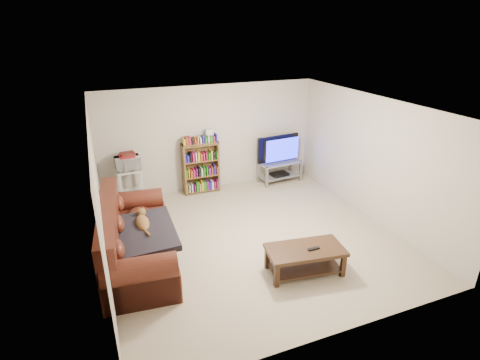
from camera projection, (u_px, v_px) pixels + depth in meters
name	position (u px, v px, depth m)	size (l,w,h in m)	color
floor	(253.00, 237.00, 6.85)	(5.00, 5.00, 0.00)	#C4B192
ceiling	(255.00, 107.00, 5.92)	(5.00, 5.00, 0.00)	white
wall_back	(210.00, 138.00, 8.52)	(5.00, 5.00, 0.00)	beige
wall_front	(342.00, 255.00, 4.24)	(5.00, 5.00, 0.00)	beige
wall_left	(99.00, 200.00, 5.54)	(5.00, 5.00, 0.00)	beige
wall_right	(373.00, 159.00, 7.23)	(5.00, 5.00, 0.00)	beige
sofa	(132.00, 242.00, 6.03)	(1.28, 2.54, 1.05)	#512014
blanket	(144.00, 233.00, 5.83)	(0.95, 1.23, 0.10)	black
cat	(143.00, 223.00, 6.01)	(0.27, 0.67, 0.20)	brown
coffee_table	(305.00, 256.00, 5.79)	(1.26, 0.76, 0.43)	#342012
remote	(314.00, 249.00, 5.71)	(0.19, 0.05, 0.02)	black
tv_stand	(280.00, 168.00, 9.14)	(1.07, 0.56, 0.51)	#999EA3
television	(280.00, 149.00, 8.95)	(1.10, 0.15, 0.64)	black
dvd_player	(279.00, 174.00, 9.20)	(0.41, 0.29, 0.06)	black
bookshelf	(201.00, 167.00, 8.48)	(0.82, 0.26, 1.19)	brown
shelf_clutter	(204.00, 137.00, 8.26)	(0.60, 0.18, 0.28)	silver
microwave_stand	(130.00, 182.00, 7.89)	(0.53, 0.40, 0.81)	silver
microwave	(128.00, 163.00, 7.72)	(0.50, 0.34, 0.28)	silver
game_boxes	(127.00, 156.00, 7.66)	(0.29, 0.26, 0.05)	maroon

